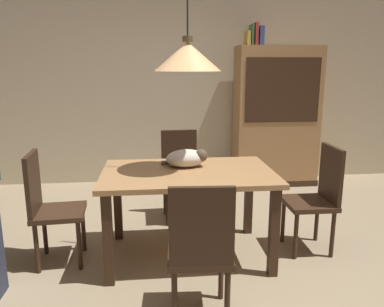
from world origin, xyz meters
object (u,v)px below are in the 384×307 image
object	(u,v)px
chair_near_front	(200,247)
book_yellow_short	(247,38)
book_red_tall	(255,34)
pendant_lamp	(188,56)
chair_far_back	(180,171)
hutch_bookcase	(276,120)
chair_left_side	(48,204)
chair_right_side	(318,194)
cat_sleeping	(187,158)
dining_table	(188,183)
book_blue_wide	(260,36)
book_green_slim	(251,35)

from	to	relation	value
chair_near_front	book_yellow_short	size ratio (longest dim) A/B	4.65
book_red_tall	pendant_lamp	bearing A→B (deg)	-118.10
book_yellow_short	chair_far_back	bearing A→B (deg)	-131.31
hutch_bookcase	chair_left_side	bearing A→B (deg)	-141.89
chair_near_front	chair_far_back	size ratio (longest dim) A/B	1.00
chair_right_side	pendant_lamp	bearing A→B (deg)	179.97
cat_sleeping	pendant_lamp	bearing A→B (deg)	-92.82
chair_left_side	chair_near_front	bearing A→B (deg)	-37.82
chair_left_side	book_yellow_short	xyz separation A→B (m)	(2.07, 1.96, 1.43)
dining_table	book_yellow_short	bearing A→B (deg)	64.23
chair_far_back	chair_near_front	bearing A→B (deg)	-90.04
chair_left_side	book_blue_wide	size ratio (longest dim) A/B	3.88
chair_far_back	book_yellow_short	distance (m)	2.03
book_yellow_short	book_red_tall	xyz separation A→B (m)	(0.10, 0.00, 0.05)
chair_left_side	pendant_lamp	xyz separation A→B (m)	(1.13, 0.01, 1.15)
cat_sleeping	chair_far_back	bearing A→B (deg)	90.76
chair_right_side	book_green_slim	size ratio (longest dim) A/B	3.58
chair_far_back	book_yellow_short	xyz separation A→B (m)	(0.95, 1.08, 1.43)
pendant_lamp	book_red_tall	xyz separation A→B (m)	(1.04, 1.96, 0.33)
chair_near_front	cat_sleeping	size ratio (longest dim) A/B	2.37
dining_table	chair_right_side	world-z (taller)	chair_right_side
book_blue_wide	pendant_lamp	bearing A→B (deg)	-119.51
cat_sleeping	book_yellow_short	world-z (taller)	book_yellow_short
book_red_tall	chair_right_side	bearing A→B (deg)	-87.56
book_green_slim	chair_far_back	bearing A→B (deg)	-132.80
dining_table	book_red_tall	bearing A→B (deg)	61.90
chair_far_back	book_blue_wide	size ratio (longest dim) A/B	3.88
chair_right_side	cat_sleeping	xyz separation A→B (m)	(-1.12, 0.14, 0.32)
chair_near_front	pendant_lamp	bearing A→B (deg)	89.70
chair_near_front	chair_far_back	distance (m)	1.76
chair_right_side	book_red_tall	xyz separation A→B (m)	(-0.08, 1.96, 1.48)
chair_left_side	book_yellow_short	size ratio (longest dim) A/B	4.65
book_blue_wide	hutch_bookcase	bearing A→B (deg)	-0.32
dining_table	chair_near_front	bearing A→B (deg)	-90.30
chair_near_front	book_green_slim	distance (m)	3.35
chair_right_side	book_red_tall	bearing A→B (deg)	92.44
chair_left_side	book_red_tall	distance (m)	3.28
book_red_tall	chair_left_side	bearing A→B (deg)	-137.90
chair_right_side	chair_far_back	xyz separation A→B (m)	(-1.13, 0.88, 0.00)
chair_right_side	pendant_lamp	world-z (taller)	pendant_lamp
chair_right_side	cat_sleeping	world-z (taller)	chair_right_side
book_blue_wide	chair_near_front	bearing A→B (deg)	-111.42
cat_sleeping	pendant_lamp	distance (m)	0.85
chair_near_front	book_red_tall	xyz separation A→B (m)	(1.05, 2.84, 1.48)
book_green_slim	book_blue_wide	world-z (taller)	book_green_slim
chair_near_front	book_blue_wide	bearing A→B (deg)	68.58
hutch_bookcase	book_blue_wide	size ratio (longest dim) A/B	7.71
chair_right_side	book_yellow_short	size ratio (longest dim) A/B	4.65
chair_far_back	book_red_tall	distance (m)	2.11
chair_far_back	hutch_bookcase	distance (m)	1.79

